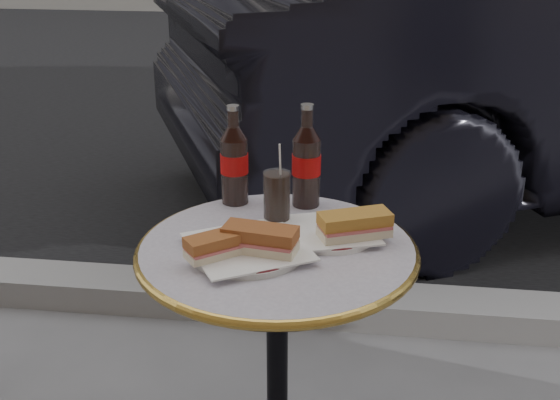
# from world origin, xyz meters

# --- Properties ---
(asphalt_road) EXTENTS (40.00, 8.00, 0.00)m
(asphalt_road) POSITION_xyz_m (0.00, 5.00, 0.00)
(asphalt_road) COLOR black
(asphalt_road) RESTS_ON ground
(curb) EXTENTS (40.00, 0.20, 0.12)m
(curb) POSITION_xyz_m (0.00, 0.90, 0.05)
(curb) COLOR gray
(curb) RESTS_ON ground
(bistro_table) EXTENTS (0.62, 0.62, 0.73)m
(bistro_table) POSITION_xyz_m (0.00, 0.00, 0.37)
(bistro_table) COLOR #BAB2C4
(bistro_table) RESTS_ON ground
(plate_left) EXTENTS (0.32, 0.32, 0.01)m
(plate_left) POSITION_xyz_m (-0.06, -0.04, 0.74)
(plate_left) COLOR silver
(plate_left) RESTS_ON bistro_table
(plate_right) EXTENTS (0.23, 0.23, 0.01)m
(plate_right) POSITION_xyz_m (0.11, 0.07, 0.74)
(plate_right) COLOR white
(plate_right) RESTS_ON bistro_table
(sandwich_left_a) EXTENTS (0.14, 0.13, 0.05)m
(sandwich_left_a) POSITION_xyz_m (-0.11, -0.09, 0.77)
(sandwich_left_a) COLOR brown
(sandwich_left_a) RESTS_ON plate_left
(sandwich_left_b) EXTENTS (0.16, 0.10, 0.05)m
(sandwich_left_b) POSITION_xyz_m (-0.03, -0.06, 0.77)
(sandwich_left_b) COLOR brown
(sandwich_left_b) RESTS_ON plate_left
(sandwich_right) EXTENTS (0.17, 0.13, 0.05)m
(sandwich_right) POSITION_xyz_m (0.17, 0.04, 0.77)
(sandwich_right) COLOR #AD742C
(sandwich_right) RESTS_ON plate_right
(cola_bottle_left) EXTENTS (0.08, 0.08, 0.25)m
(cola_bottle_left) POSITION_xyz_m (-0.14, 0.23, 0.86)
(cola_bottle_left) COLOR black
(cola_bottle_left) RESTS_ON bistro_table
(cola_bottle_right) EXTENTS (0.09, 0.09, 0.26)m
(cola_bottle_right) POSITION_xyz_m (0.04, 0.24, 0.86)
(cola_bottle_right) COLOR black
(cola_bottle_right) RESTS_ON bistro_table
(cola_glass) EXTENTS (0.08, 0.08, 0.13)m
(cola_glass) POSITION_xyz_m (-0.02, 0.11, 0.80)
(cola_glass) COLOR black
(cola_glass) RESTS_ON bistro_table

